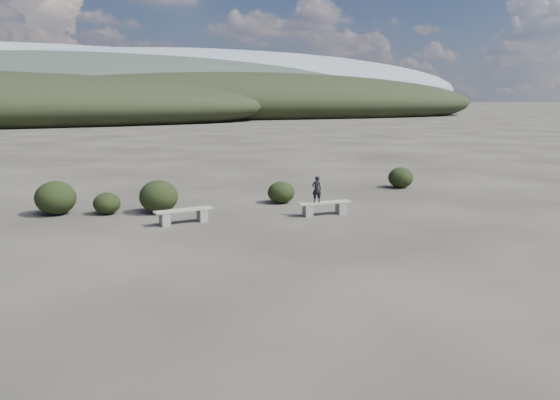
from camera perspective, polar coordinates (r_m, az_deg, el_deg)
name	(u,v)px	position (r m, az deg, el deg)	size (l,w,h in m)	color
ground	(343,266)	(13.78, 6.58, -6.90)	(1200.00, 1200.00, 0.00)	#292620
bench_left	(184,215)	(18.48, -10.02, -1.55)	(2.01, 0.69, 0.49)	slate
bench_right	(324,207)	(19.58, 4.67, -0.75)	(1.96, 0.47, 0.49)	slate
seated_person	(317,189)	(19.34, 3.86, 1.12)	(0.34, 0.23, 0.95)	black
shrub_a	(107,203)	(20.67, -17.64, -0.33)	(0.97, 0.97, 0.79)	black
shrub_b	(159,197)	(20.38, -12.56, 0.35)	(1.40, 1.40, 1.20)	black
shrub_c	(281,192)	(21.80, 0.12, 0.81)	(1.09, 1.09, 0.87)	black
shrub_e	(401,178)	(26.18, 12.50, 2.30)	(1.16, 1.16, 0.97)	black
shrub_f	(56,198)	(21.21, -22.40, 0.21)	(1.44, 1.44, 1.21)	black
mountain_ridges	(58,87)	(350.70, -22.18, 10.84)	(500.00, 400.00, 56.00)	black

